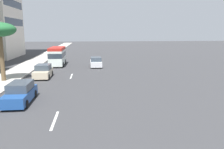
{
  "coord_description": "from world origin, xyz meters",
  "views": [
    {
      "loc": [
        -2.46,
        -2.28,
        5.66
      ],
      "look_at": [
        19.42,
        -4.54,
        1.46
      ],
      "focal_mm": 36.2,
      "sensor_mm": 36.0,
      "label": 1
    }
  ],
  "objects_px": {
    "car_third": "(20,93)",
    "minibus_fourth": "(57,56)",
    "car_lead": "(96,62)",
    "car_second": "(43,72)"
  },
  "relations": [
    {
      "from": "car_second",
      "to": "car_third",
      "type": "distance_m",
      "value": 10.02
    },
    {
      "from": "car_third",
      "to": "minibus_fourth",
      "type": "bearing_deg",
      "value": 179.09
    },
    {
      "from": "car_lead",
      "to": "car_second",
      "type": "height_order",
      "value": "car_second"
    },
    {
      "from": "minibus_fourth",
      "to": "car_lead",
      "type": "bearing_deg",
      "value": 71.87
    },
    {
      "from": "car_lead",
      "to": "car_third",
      "type": "xyz_separation_m",
      "value": [
        -18.14,
        6.7,
        0.02
      ]
    },
    {
      "from": "car_second",
      "to": "minibus_fourth",
      "type": "height_order",
      "value": "minibus_fourth"
    },
    {
      "from": "car_second",
      "to": "minibus_fourth",
      "type": "distance_m",
      "value": 10.26
    },
    {
      "from": "car_lead",
      "to": "minibus_fourth",
      "type": "distance_m",
      "value": 6.77
    },
    {
      "from": "car_second",
      "to": "minibus_fourth",
      "type": "relative_size",
      "value": 0.65
    },
    {
      "from": "car_third",
      "to": "minibus_fourth",
      "type": "height_order",
      "value": "minibus_fourth"
    }
  ]
}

